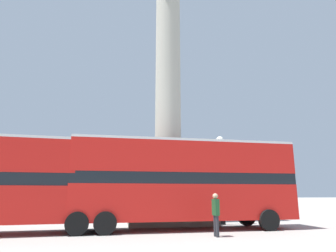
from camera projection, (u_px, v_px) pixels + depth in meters
ground_plane at (168, 223)px, 18.16m from camera, size 200.00×200.00×0.00m
monument_column at (168, 118)px, 19.61m from camera, size 4.95×4.95×18.96m
bus_b at (184, 180)px, 15.27m from camera, size 11.18×3.01×4.39m
street_lamp at (221, 173)px, 17.82m from camera, size 0.43×0.43×5.17m
pedestrian_near_lamp at (216, 212)px, 12.62m from camera, size 0.23×0.47×1.76m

